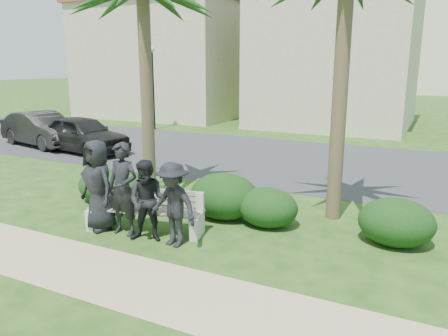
{
  "coord_description": "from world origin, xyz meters",
  "views": [
    {
      "loc": [
        4.56,
        -6.81,
        3.37
      ],
      "look_at": [
        0.64,
        1.0,
        1.28
      ],
      "focal_mm": 35.0,
      "sensor_mm": 36.0,
      "label": 1
    }
  ],
  "objects": [
    {
      "name": "stucco_bldg_left",
      "position": [
        -12.0,
        18.0,
        3.66
      ],
      "size": [
        10.4,
        8.4,
        7.3
      ],
      "color": "#BBAE8C",
      "rests_on": "ground"
    },
    {
      "name": "stucco_bldg_right",
      "position": [
        -1.0,
        18.0,
        3.66
      ],
      "size": [
        8.4,
        8.4,
        7.3
      ],
      "color": "#BBAE8C",
      "rests_on": "ground"
    },
    {
      "name": "man_c",
      "position": [
        -0.34,
        -0.32,
        0.8
      ],
      "size": [
        0.93,
        0.82,
        1.61
      ],
      "primitive_type": "imported",
      "rotation": [
        0.0,
        0.0,
        0.31
      ],
      "color": "black",
      "rests_on": "ground"
    },
    {
      "name": "hedge_b",
      "position": [
        -2.23,
        1.27,
        0.43
      ],
      "size": [
        1.33,
        1.1,
        0.87
      ],
      "primitive_type": "ellipsoid",
      "color": "black",
      "rests_on": "ground"
    },
    {
      "name": "man_a",
      "position": [
        -1.62,
        -0.27,
        0.95
      ],
      "size": [
        1.05,
        0.83,
        1.89
      ],
      "primitive_type": "imported",
      "rotation": [
        0.0,
        0.0,
        -0.28
      ],
      "color": "black",
      "rests_on": "ground"
    },
    {
      "name": "hedge_d",
      "position": [
        0.36,
        1.54,
        0.52
      ],
      "size": [
        1.6,
        1.32,
        1.04
      ],
      "primitive_type": "ellipsoid",
      "color": "black",
      "rests_on": "ground"
    },
    {
      "name": "ground",
      "position": [
        0.0,
        0.0,
        0.0
      ],
      "size": [
        160.0,
        160.0,
        0.0
      ],
      "primitive_type": "plane",
      "color": "#1E4112",
      "rests_on": "ground"
    },
    {
      "name": "footpath",
      "position": [
        0.0,
        -1.8,
        0.0
      ],
      "size": [
        30.0,
        1.6,
        0.01
      ],
      "primitive_type": "cube",
      "color": "tan",
      "rests_on": "ground"
    },
    {
      "name": "hedge_a",
      "position": [
        -2.81,
        1.21,
        0.44
      ],
      "size": [
        1.36,
        1.12,
        0.88
      ],
      "primitive_type": "ellipsoid",
      "color": "black",
      "rests_on": "ground"
    },
    {
      "name": "man_b",
      "position": [
        -0.99,
        -0.25,
        0.94
      ],
      "size": [
        0.7,
        0.47,
        1.88
      ],
      "primitive_type": "imported",
      "rotation": [
        0.0,
        0.0,
        0.03
      ],
      "color": "black",
      "rests_on": "ground"
    },
    {
      "name": "park_bench",
      "position": [
        -0.68,
        0.05,
        0.38
      ],
      "size": [
        2.53,
        1.08,
        0.84
      ],
      "rotation": [
        0.0,
        0.0,
        0.23
      ],
      "color": "#A49789",
      "rests_on": "ground"
    },
    {
      "name": "hedge_e",
      "position": [
        1.43,
        1.49,
        0.43
      ],
      "size": [
        1.31,
        1.08,
        0.85
      ],
      "primitive_type": "ellipsoid",
      "color": "black",
      "rests_on": "ground"
    },
    {
      "name": "hedge_c",
      "position": [
        -1.46,
        1.19,
        0.35
      ],
      "size": [
        1.07,
        0.89,
        0.7
      ],
      "primitive_type": "ellipsoid",
      "color": "black",
      "rests_on": "ground"
    },
    {
      "name": "street_lamp",
      "position": [
        -9.0,
        12.0,
        2.94
      ],
      "size": [
        0.36,
        0.36,
        4.29
      ],
      "color": "black",
      "rests_on": "ground"
    },
    {
      "name": "man_d",
      "position": [
        0.22,
        -0.3,
        0.81
      ],
      "size": [
        1.13,
        0.76,
        1.62
      ],
      "primitive_type": "imported",
      "rotation": [
        0.0,
        0.0,
        -0.16
      ],
      "color": "black",
      "rests_on": "ground"
    },
    {
      "name": "hedge_f",
      "position": [
        3.98,
        1.67,
        0.46
      ],
      "size": [
        1.42,
        1.18,
        0.93
      ],
      "primitive_type": "ellipsoid",
      "color": "black",
      "rests_on": "ground"
    },
    {
      "name": "car_b",
      "position": [
        -10.41,
        5.97,
        0.71
      ],
      "size": [
        4.53,
        2.35,
        1.42
      ],
      "primitive_type": "imported",
      "rotation": [
        0.0,
        0.0,
        1.36
      ],
      "color": "black",
      "rests_on": "ground"
    },
    {
      "name": "car_a",
      "position": [
        -7.89,
        5.71,
        0.71
      ],
      "size": [
        4.37,
        2.26,
        1.42
      ],
      "primitive_type": "imported",
      "rotation": [
        0.0,
        0.0,
        1.43
      ],
      "color": "black",
      "rests_on": "ground"
    },
    {
      "name": "asphalt_street",
      "position": [
        0.0,
        8.0,
        0.0
      ],
      "size": [
        160.0,
        8.0,
        0.01
      ],
      "primitive_type": "cube",
      "color": "#2D2D30",
      "rests_on": "ground"
    }
  ]
}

